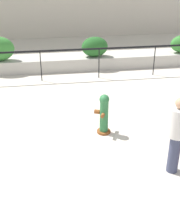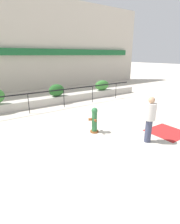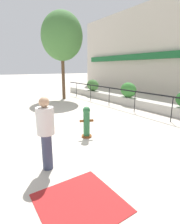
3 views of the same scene
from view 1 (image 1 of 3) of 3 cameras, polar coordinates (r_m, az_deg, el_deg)
ground_plane at (r=7.39m, az=-8.16°, el=-7.97°), size 120.00×120.00×0.00m
planter_wall_low at (r=12.71m, az=-8.93°, el=8.50°), size 18.00×0.70×0.50m
fence_railing_segment at (r=11.43m, az=-9.13°, el=10.44°), size 15.00×0.05×1.15m
hedge_bush_2 at (r=12.69m, az=0.87°, el=11.84°), size 1.05×0.67×0.79m
fire_hydrant at (r=7.96m, az=2.55°, el=-0.31°), size 0.48×0.47×1.08m
pedestrian at (r=6.56m, az=15.66°, el=-3.40°), size 0.55×0.55×1.73m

